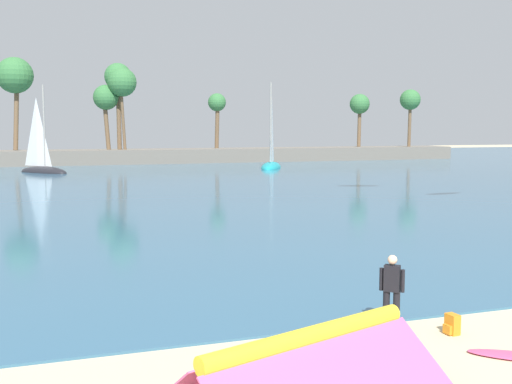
# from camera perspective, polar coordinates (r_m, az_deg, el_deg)

# --- Properties ---
(sea) EXTENTS (220.00, 105.24, 0.06)m
(sea) POSITION_cam_1_polar(r_m,az_deg,el_deg) (64.64, -16.27, 1.83)
(sea) COLOR #33607F
(sea) RESTS_ON ground
(palm_headland) EXTENTS (103.81, 6.62, 12.76)m
(palm_headland) POSITION_cam_1_polar(r_m,az_deg,el_deg) (77.23, -16.64, 4.44)
(palm_headland) COLOR slate
(palm_headland) RESTS_ON ground
(folded_kite) EXTENTS (4.91, 4.00, 1.26)m
(folded_kite) POSITION_cam_1_polar(r_m,az_deg,el_deg) (9.93, 4.90, -14.98)
(folded_kite) COLOR #EA5693
(folded_kite) RESTS_ON ground
(person_at_waterline) EXTENTS (0.44, 0.39, 1.67)m
(person_at_waterline) POSITION_cam_1_polar(r_m,az_deg,el_deg) (13.88, 12.51, -8.86)
(person_at_waterline) COLOR black
(person_at_waterline) RESTS_ON ground
(backpack_near_kite) EXTENTS (0.29, 0.32, 0.44)m
(backpack_near_kite) POSITION_cam_1_polar(r_m,az_deg,el_deg) (14.10, 17.75, -11.67)
(backpack_near_kite) COLOR orange
(backpack_near_kite) RESTS_ON ground
(sailboat_near_shore) EXTENTS (4.93, 7.05, 9.94)m
(sailboat_near_shore) POSITION_cam_1_polar(r_m,az_deg,el_deg) (67.37, 1.42, 3.01)
(sailboat_near_shore) COLOR teal
(sailboat_near_shore) RESTS_ON sea
(sailboat_toward_headland) EXTENTS (5.47, 6.11, 9.19)m
(sailboat_toward_headland) POSITION_cam_1_polar(r_m,az_deg,el_deg) (63.89, -19.24, 2.46)
(sailboat_toward_headland) COLOR black
(sailboat_toward_headland) RESTS_ON sea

